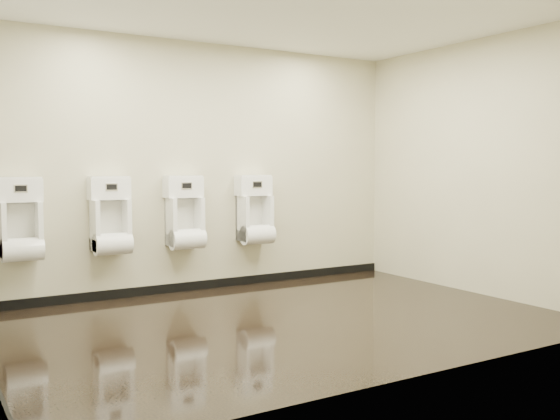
# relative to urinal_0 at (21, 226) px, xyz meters

# --- Properties ---
(ground) EXTENTS (5.00, 3.50, 0.00)m
(ground) POSITION_rel_urinal_0_xyz_m (1.98, -1.61, -0.84)
(ground) COLOR black
(ground) RESTS_ON ground
(ceiling) EXTENTS (5.00, 3.50, 0.00)m
(ceiling) POSITION_rel_urinal_0_xyz_m (1.98, -1.61, 1.96)
(ceiling) COLOR white
(back_wall) EXTENTS (5.00, 0.02, 2.80)m
(back_wall) POSITION_rel_urinal_0_xyz_m (1.98, 0.14, 0.56)
(back_wall) COLOR beige
(back_wall) RESTS_ON ground
(front_wall) EXTENTS (5.00, 0.02, 2.80)m
(front_wall) POSITION_rel_urinal_0_xyz_m (1.98, -3.36, 0.56)
(front_wall) COLOR beige
(front_wall) RESTS_ON ground
(right_wall) EXTENTS (0.02, 3.50, 2.80)m
(right_wall) POSITION_rel_urinal_0_xyz_m (4.48, -1.61, 0.56)
(right_wall) COLOR beige
(right_wall) RESTS_ON ground
(skirting_back) EXTENTS (5.00, 0.02, 0.10)m
(skirting_back) POSITION_rel_urinal_0_xyz_m (1.98, 0.13, -0.79)
(skirting_back) COLOR black
(skirting_back) RESTS_ON ground
(urinal_0) EXTENTS (0.42, 0.32, 0.79)m
(urinal_0) POSITION_rel_urinal_0_xyz_m (0.00, 0.00, 0.00)
(urinal_0) COLOR white
(urinal_0) RESTS_ON back_wall
(urinal_1) EXTENTS (0.42, 0.32, 0.79)m
(urinal_1) POSITION_rel_urinal_0_xyz_m (0.87, 0.00, 0.00)
(urinal_1) COLOR white
(urinal_1) RESTS_ON back_wall
(urinal_2) EXTENTS (0.42, 0.32, 0.79)m
(urinal_2) POSITION_rel_urinal_0_xyz_m (1.69, 0.00, 0.00)
(urinal_2) COLOR white
(urinal_2) RESTS_ON back_wall
(urinal_3) EXTENTS (0.42, 0.32, 0.79)m
(urinal_3) POSITION_rel_urinal_0_xyz_m (2.57, 0.00, 0.00)
(urinal_3) COLOR white
(urinal_3) RESTS_ON back_wall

